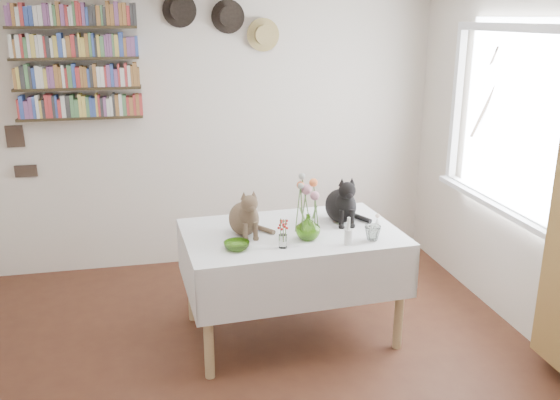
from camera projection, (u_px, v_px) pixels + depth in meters
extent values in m
cube|color=beige|center=(213.00, 128.00, 5.28)|extent=(4.04, 0.04, 2.54)
cube|color=white|center=(509.00, 119.00, 4.23)|extent=(0.01, 1.40, 1.20)
cube|color=white|center=(520.00, 28.00, 4.04)|extent=(0.06, 1.52, 0.06)
cube|color=white|center=(499.00, 203.00, 4.42)|extent=(0.06, 1.52, 0.06)
cube|color=white|center=(459.00, 105.00, 4.91)|extent=(0.06, 0.06, 1.20)
cube|color=white|center=(496.00, 203.00, 4.41)|extent=(0.12, 1.50, 0.04)
cube|color=white|center=(291.00, 235.00, 4.09)|extent=(1.53, 1.03, 0.06)
cylinder|color=tan|center=(208.00, 326.00, 3.68)|extent=(0.06, 0.06, 0.72)
cylinder|color=tan|center=(400.00, 300.00, 4.02)|extent=(0.06, 0.06, 0.72)
cylinder|color=tan|center=(191.00, 275.00, 4.40)|extent=(0.06, 0.06, 0.72)
cylinder|color=tan|center=(355.00, 257.00, 4.74)|extent=(0.06, 0.06, 0.72)
imported|color=#78B834|center=(308.00, 227.00, 3.91)|extent=(0.22, 0.22, 0.17)
imported|color=#78B834|center=(237.00, 246.00, 3.76)|extent=(0.18, 0.18, 0.05)
imported|color=white|center=(373.00, 233.00, 3.90)|extent=(0.14, 0.14, 0.10)
cylinder|color=white|center=(348.00, 237.00, 3.83)|extent=(0.05, 0.05, 0.10)
cylinder|color=white|center=(349.00, 223.00, 3.81)|extent=(0.02, 0.02, 0.08)
cylinder|color=white|center=(283.00, 241.00, 3.78)|extent=(0.05, 0.05, 0.09)
cone|color=white|center=(377.00, 222.00, 4.14)|extent=(0.05, 0.05, 0.08)
sphere|color=beige|center=(378.00, 216.00, 4.12)|extent=(0.03, 0.03, 0.03)
cylinder|color=#4C7233|center=(303.00, 210.00, 3.88)|extent=(0.01, 0.01, 0.30)
sphere|color=#CD889B|center=(304.00, 189.00, 3.84)|extent=(0.07, 0.07, 0.07)
cylinder|color=#4C7233|center=(315.00, 214.00, 3.87)|extent=(0.01, 0.01, 0.26)
sphere|color=#CD889B|center=(315.00, 195.00, 3.83)|extent=(0.06, 0.06, 0.06)
cylinder|color=#4C7233|center=(316.00, 206.00, 3.91)|extent=(0.01, 0.01, 0.34)
sphere|color=orange|center=(316.00, 181.00, 3.86)|extent=(0.06, 0.06, 0.06)
cylinder|color=#4C7233|center=(298.00, 209.00, 3.90)|extent=(0.01, 0.01, 0.31)
sphere|color=orange|center=(298.00, 186.00, 3.86)|extent=(0.05, 0.05, 0.05)
cylinder|color=#4C7233|center=(306.00, 203.00, 3.91)|extent=(0.01, 0.01, 0.37)
sphere|color=#999E93|center=(307.00, 176.00, 3.86)|extent=(0.04, 0.04, 0.04)
cylinder|color=#4C7233|center=(302.00, 210.00, 3.84)|extent=(0.01, 0.01, 0.33)
sphere|color=#999E93|center=(302.00, 186.00, 3.79)|extent=(0.04, 0.04, 0.04)
cube|color=#322716|center=(81.00, 117.00, 4.91)|extent=(1.00, 0.16, 0.02)
cube|color=#322716|center=(78.00, 88.00, 4.84)|extent=(1.00, 0.16, 0.02)
cube|color=#322716|center=(75.00, 58.00, 4.77)|extent=(1.00, 0.16, 0.02)
cube|color=#322716|center=(72.00, 27.00, 4.70)|extent=(1.00, 0.16, 0.02)
cylinder|color=black|center=(179.00, 10.00, 4.88)|extent=(0.28, 0.02, 0.28)
cylinder|color=black|center=(180.00, 10.00, 4.84)|extent=(0.16, 0.08, 0.16)
cylinder|color=black|center=(228.00, 17.00, 4.97)|extent=(0.28, 0.02, 0.28)
cylinder|color=black|center=(228.00, 17.00, 4.93)|extent=(0.16, 0.08, 0.16)
cylinder|color=tan|center=(263.00, 35.00, 5.08)|extent=(0.28, 0.02, 0.28)
cylinder|color=tan|center=(264.00, 35.00, 5.04)|extent=(0.16, 0.08, 0.16)
cube|color=#38281E|center=(15.00, 136.00, 4.91)|extent=(0.14, 0.02, 0.18)
cube|color=#38281E|center=(26.00, 171.00, 5.01)|extent=(0.18, 0.02, 0.10)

